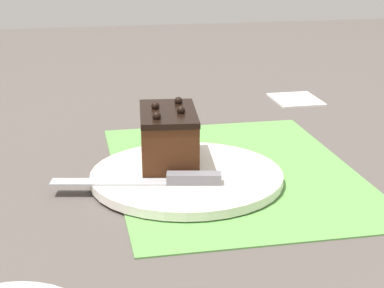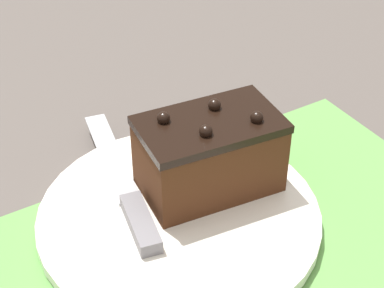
# 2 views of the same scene
# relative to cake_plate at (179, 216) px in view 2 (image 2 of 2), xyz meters

# --- Properties ---
(ground_plane) EXTENTS (3.00, 3.00, 0.00)m
(ground_plane) POSITION_rel_cake_plate_xyz_m (0.03, -0.08, -0.01)
(ground_plane) COLOR #544C47
(placemat_woven) EXTENTS (0.46, 0.34, 0.00)m
(placemat_woven) POSITION_rel_cake_plate_xyz_m (0.03, -0.08, -0.01)
(placemat_woven) COLOR #609E4C
(placemat_woven) RESTS_ON ground_plane
(cake_plate) EXTENTS (0.26, 0.26, 0.01)m
(cake_plate) POSITION_rel_cake_plate_xyz_m (0.00, 0.00, 0.00)
(cake_plate) COLOR white
(cake_plate) RESTS_ON placemat_woven
(chocolate_cake) EXTENTS (0.14, 0.09, 0.09)m
(chocolate_cake) POSITION_rel_cake_plate_xyz_m (0.04, 0.02, 0.04)
(chocolate_cake) COLOR #472614
(chocolate_cake) RESTS_ON cake_plate
(serving_knife) EXTENTS (0.06, 0.22, 0.01)m
(serving_knife) POSITION_rel_cake_plate_xyz_m (-0.03, 0.03, 0.01)
(serving_knife) COLOR slate
(serving_knife) RESTS_ON cake_plate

